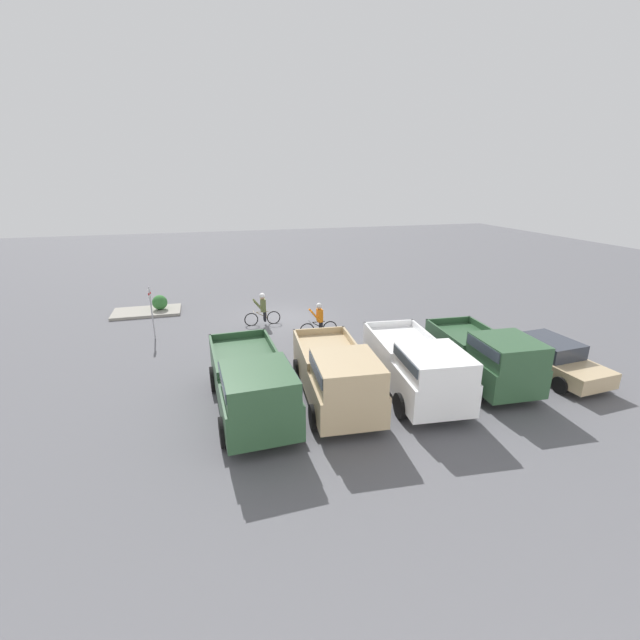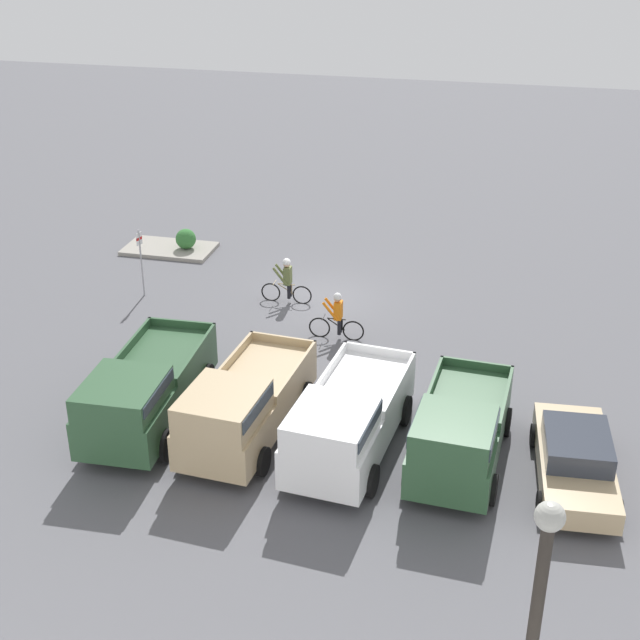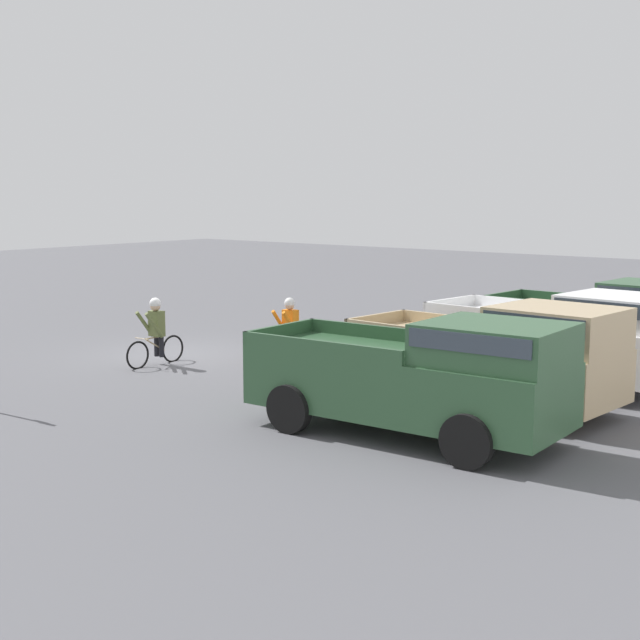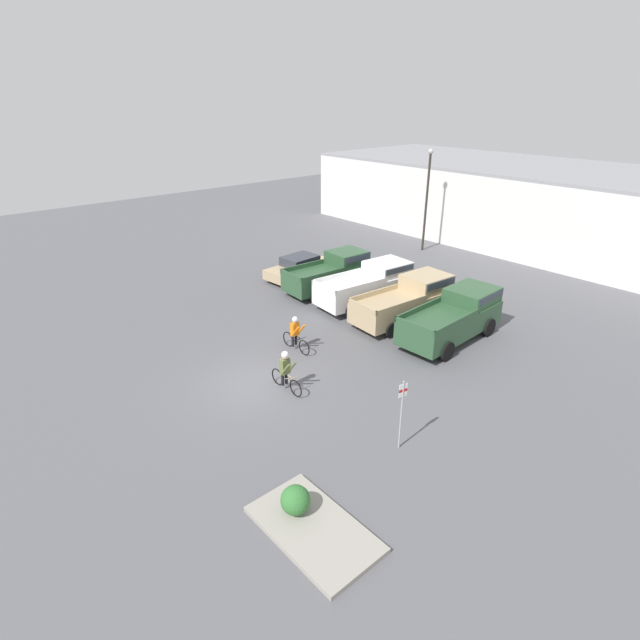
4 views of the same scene
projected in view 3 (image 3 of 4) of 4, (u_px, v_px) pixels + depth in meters
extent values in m
plane|color=#56565B|center=(174.00, 355.00, 23.19)|extent=(80.00, 80.00, 0.00)
cube|color=tan|center=(640.00, 329.00, 23.98)|extent=(2.06, 4.66, 0.57)
cylinder|color=black|center=(596.00, 329.00, 25.53)|extent=(0.23, 0.63, 0.62)
cylinder|color=black|center=(576.00, 337.00, 24.12)|extent=(0.23, 0.63, 0.62)
cube|color=#2D5133|center=(590.00, 330.00, 21.95)|extent=(2.29, 5.11, 0.99)
cube|color=#2D5133|center=(571.00, 298.00, 23.23)|extent=(0.26, 3.00, 0.25)
cube|color=#2D5133|center=(535.00, 305.00, 21.81)|extent=(0.26, 3.00, 0.25)
cube|color=#2D5133|center=(503.00, 297.00, 23.49)|extent=(2.00, 0.20, 0.25)
cylinder|color=black|center=(633.00, 362.00, 20.25)|extent=(0.27, 0.78, 0.76)
cylinder|color=black|center=(551.00, 336.00, 23.77)|extent=(0.27, 0.78, 0.76)
cylinder|color=black|center=(513.00, 346.00, 22.30)|extent=(0.27, 0.78, 0.76)
cube|color=white|center=(549.00, 343.00, 19.65)|extent=(2.56, 5.60, 1.06)
cube|color=white|center=(621.00, 311.00, 18.41)|extent=(2.09, 2.34, 0.67)
cube|color=#333D47|center=(621.00, 304.00, 18.39)|extent=(2.14, 2.17, 0.30)
cube|color=white|center=(530.00, 305.00, 21.01)|extent=(0.39, 3.25, 0.25)
cube|color=white|center=(483.00, 314.00, 19.60)|extent=(0.39, 3.25, 0.25)
cube|color=white|center=(450.00, 303.00, 21.40)|extent=(2.06, 0.27, 0.25)
cylinder|color=black|center=(597.00, 384.00, 17.84)|extent=(0.30, 0.83, 0.82)
cylinder|color=black|center=(508.00, 350.00, 21.61)|extent=(0.30, 0.83, 0.82)
cylinder|color=black|center=(458.00, 361.00, 20.15)|extent=(0.30, 0.83, 0.82)
cube|color=tan|center=(481.00, 364.00, 17.60)|extent=(2.42, 5.57, 0.99)
cube|color=tan|center=(558.00, 328.00, 16.38)|extent=(2.01, 2.31, 0.78)
cube|color=#333D47|center=(558.00, 319.00, 16.35)|extent=(2.06, 2.14, 0.35)
cube|color=tan|center=(463.00, 322.00, 18.95)|extent=(0.32, 3.26, 0.25)
cube|color=tan|center=(408.00, 333.00, 17.54)|extent=(0.32, 3.26, 0.25)
cube|color=tan|center=(376.00, 320.00, 19.32)|extent=(2.02, 0.23, 0.25)
cylinder|color=black|center=(583.00, 391.00, 17.26)|extent=(0.28, 0.77, 0.76)
cylinder|color=black|center=(530.00, 410.00, 15.80)|extent=(0.28, 0.77, 0.76)
cylinder|color=black|center=(440.00, 368.00, 19.53)|extent=(0.28, 0.77, 0.76)
cylinder|color=black|center=(382.00, 382.00, 18.07)|extent=(0.28, 0.77, 0.76)
cube|color=#2D5133|center=(405.00, 384.00, 15.40)|extent=(2.30, 5.67, 1.07)
cube|color=#2D5133|center=(495.00, 344.00, 14.29)|extent=(2.00, 2.31, 0.67)
cube|color=#333D47|center=(496.00, 335.00, 14.27)|extent=(2.05, 2.14, 0.30)
cube|color=#2D5133|center=(381.00, 333.00, 16.75)|extent=(0.21, 3.36, 0.25)
cube|color=#2D5133|center=(319.00, 348.00, 15.16)|extent=(0.21, 3.36, 0.25)
cube|color=#2D5133|center=(280.00, 331.00, 16.92)|extent=(2.08, 0.16, 0.25)
cylinder|color=black|center=(522.00, 414.00, 15.28)|extent=(0.25, 0.88, 0.87)
cylinder|color=black|center=(467.00, 441.00, 13.63)|extent=(0.25, 0.88, 0.87)
cylinder|color=black|center=(355.00, 388.00, 17.31)|extent=(0.25, 0.88, 0.87)
cylinder|color=black|center=(289.00, 409.00, 15.66)|extent=(0.25, 0.88, 0.87)
torus|color=black|center=(138.00, 355.00, 21.34)|extent=(0.70, 0.06, 0.70)
torus|color=black|center=(173.00, 349.00, 22.23)|extent=(0.70, 0.06, 0.70)
cylinder|color=tan|center=(155.00, 345.00, 21.76)|extent=(0.59, 0.04, 0.37)
cylinder|color=tan|center=(155.00, 337.00, 21.73)|extent=(0.63, 0.04, 0.04)
cylinder|color=tan|center=(162.00, 344.00, 21.92)|extent=(0.04, 0.04, 0.34)
cylinder|color=tan|center=(142.00, 339.00, 21.40)|extent=(0.03, 0.46, 0.02)
cylinder|color=black|center=(161.00, 347.00, 21.80)|extent=(0.12, 0.12, 0.52)
cylinder|color=black|center=(157.00, 346.00, 21.91)|extent=(0.12, 0.12, 0.52)
cube|color=#5B6638|center=(157.00, 323.00, 21.73)|extent=(0.24, 0.36, 0.62)
cylinder|color=#5B6638|center=(154.00, 325.00, 21.45)|extent=(0.56, 0.10, 0.68)
cylinder|color=#5B6638|center=(145.00, 324.00, 21.66)|extent=(0.56, 0.10, 0.68)
sphere|color=tan|center=(155.00, 306.00, 21.64)|extent=(0.25, 0.25, 0.25)
sphere|color=silver|center=(155.00, 303.00, 21.64)|extent=(0.28, 0.28, 0.28)
torus|color=black|center=(274.00, 352.00, 21.71)|extent=(0.71, 0.06, 0.71)
torus|color=black|center=(303.00, 346.00, 22.58)|extent=(0.71, 0.06, 0.71)
cylinder|color=black|center=(289.00, 342.00, 22.12)|extent=(0.58, 0.04, 0.38)
cylinder|color=black|center=(289.00, 334.00, 22.09)|extent=(0.61, 0.04, 0.04)
cylinder|color=black|center=(294.00, 341.00, 22.27)|extent=(0.04, 0.04, 0.35)
cylinder|color=black|center=(278.00, 336.00, 21.76)|extent=(0.03, 0.46, 0.02)
cylinder|color=black|center=(295.00, 344.00, 22.16)|extent=(0.12, 0.12, 0.53)
cylinder|color=black|center=(289.00, 343.00, 22.27)|extent=(0.12, 0.12, 0.53)
cube|color=orange|center=(290.00, 321.00, 22.09)|extent=(0.24, 0.36, 0.59)
cylinder|color=orange|center=(290.00, 323.00, 21.81)|extent=(0.55, 0.10, 0.64)
cylinder|color=orange|center=(279.00, 322.00, 22.02)|extent=(0.55, 0.10, 0.64)
sphere|color=tan|center=(290.00, 305.00, 22.01)|extent=(0.24, 0.24, 0.24)
sphere|color=silver|center=(290.00, 303.00, 22.00)|extent=(0.26, 0.26, 0.26)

